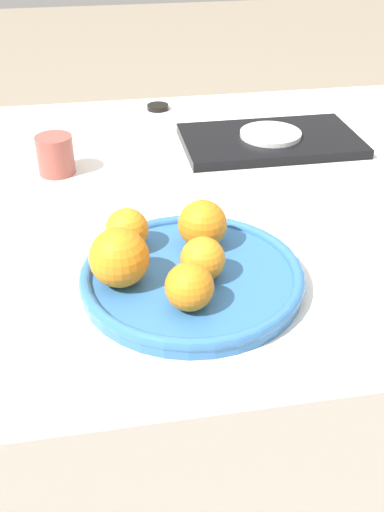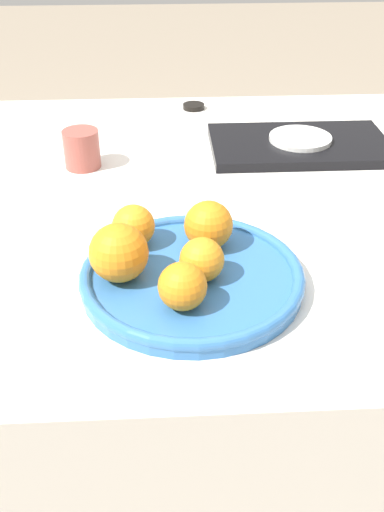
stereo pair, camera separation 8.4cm
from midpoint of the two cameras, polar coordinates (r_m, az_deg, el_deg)
The scene contains 12 objects.
ground_plane at distance 1.62m, azimuth -4.07°, elevation -19.28°, with size 12.00×12.00×0.00m, color gray.
table at distance 1.33m, azimuth -4.72°, elevation -9.10°, with size 1.56×1.07×0.77m.
fruit_platter at distance 0.86m, azimuth -2.80°, elevation -2.06°, with size 0.32×0.32×0.03m.
orange_0 at distance 0.83m, azimuth -1.86°, elevation -0.38°, with size 0.06×0.06×0.06m.
orange_1 at distance 0.90m, azimuth -1.67°, elevation 2.96°, with size 0.07×0.07×0.07m.
orange_2 at distance 0.82m, azimuth -9.85°, elevation -0.24°, with size 0.08×0.08×0.08m.
orange_3 at distance 0.77m, azimuth -3.20°, elevation -3.03°, with size 0.06×0.06×0.06m.
orange_4 at distance 0.90m, azimuth -8.87°, elevation 2.41°, with size 0.07×0.07×0.07m.
serving_tray at distance 1.32m, azimuth 5.63°, elevation 10.84°, with size 0.38×0.22×0.02m.
side_plate at distance 1.31m, azimuth 5.66°, elevation 11.45°, with size 0.13×0.13×0.01m.
cup_1 at distance 1.21m, azimuth -14.86°, elevation 9.25°, with size 0.07×0.07×0.08m.
soy_dish at distance 1.53m, azimuth -4.89°, elevation 13.92°, with size 0.05×0.05×0.01m.
Camera 1 is at (-0.11, -0.98, 1.28)m, focal length 42.00 mm.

